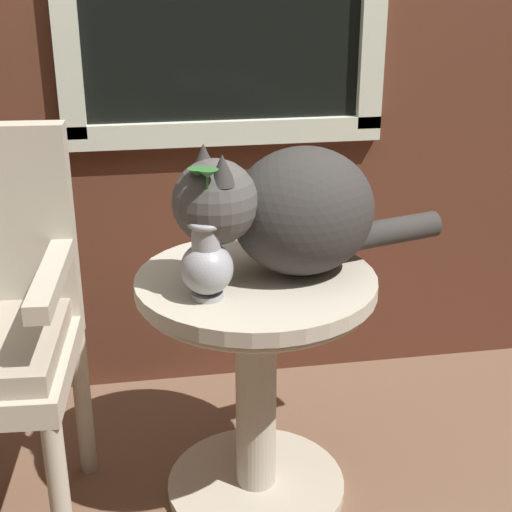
% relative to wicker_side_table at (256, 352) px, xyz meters
% --- Properties ---
extents(wicker_side_table, '(0.56, 0.56, 0.60)m').
position_rel_wicker_side_table_xyz_m(wicker_side_table, '(0.00, 0.00, 0.00)').
color(wicker_side_table, '#B2A893').
rests_on(wicker_side_table, ground_plane).
extents(cat, '(0.67, 0.37, 0.31)m').
position_rel_wicker_side_table_xyz_m(cat, '(0.08, 0.01, 0.35)').
color(cat, '#33302D').
rests_on(cat, wicker_side_table).
extents(pewter_vase_with_ivy, '(0.11, 0.11, 0.29)m').
position_rel_wicker_side_table_xyz_m(pewter_vase_with_ivy, '(-0.12, -0.10, 0.29)').
color(pewter_vase_with_ivy, '#99999E').
rests_on(pewter_vase_with_ivy, wicker_side_table).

